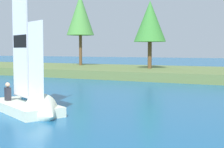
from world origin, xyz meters
The scene contains 4 objects.
shore_bank centered at (0.00, 28.70, 0.36)m, with size 80.00×11.90×0.73m, color #5B703D.
shoreline_tree_left centered at (-13.43, 30.81, 6.34)m, with size 3.06×3.06×7.91m.
shoreline_tree_midleft centered at (-4.18, 28.21, 5.09)m, with size 3.00×3.00×6.30m.
sailboat centered at (-1.47, 8.36, 0.38)m, with size 4.70×3.36×6.24m.
Camera 1 is at (7.03, -1.74, 2.50)m, focal length 54.51 mm.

